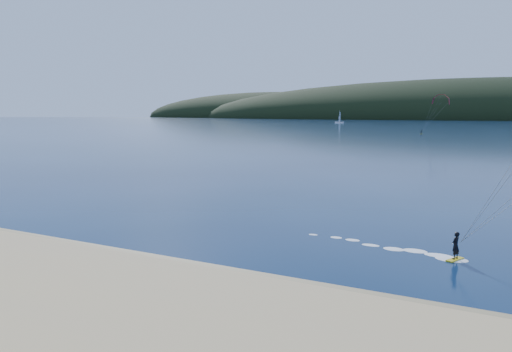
% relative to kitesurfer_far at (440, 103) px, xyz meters
% --- Properties ---
extents(ground, '(1800.00, 1800.00, 0.00)m').
position_rel_kitesurfer_far_xyz_m(ground, '(12.02, -199.01, -12.94)').
color(ground, '#071936').
rests_on(ground, ground).
extents(wet_sand, '(220.00, 2.50, 0.10)m').
position_rel_kitesurfer_far_xyz_m(wet_sand, '(12.02, -194.51, -12.89)').
color(wet_sand, '#87724E').
rests_on(wet_sand, ground).
extents(headland, '(1200.00, 310.00, 140.00)m').
position_rel_kitesurfer_far_xyz_m(headland, '(12.65, 546.28, -12.94)').
color(headland, black).
rests_on(headland, ground).
extents(kitesurfer_far, '(11.99, 5.66, 15.20)m').
position_rel_kitesurfer_far_xyz_m(kitesurfer_far, '(0.00, 0.00, 0.00)').
color(kitesurfer_far, gold).
rests_on(kitesurfer_far, ground).
extents(sailboat, '(7.67, 4.95, 10.94)m').
position_rel_kitesurfer_far_xyz_m(sailboat, '(-110.82, 200.44, -12.14)').
color(sailboat, white).
rests_on(sailboat, ground).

